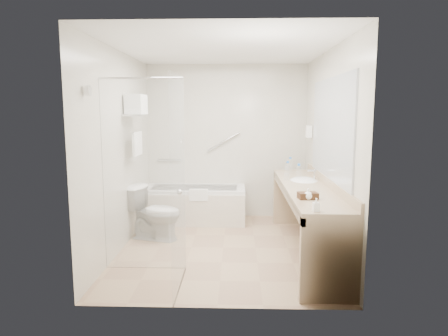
{
  "coord_description": "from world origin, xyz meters",
  "views": [
    {
      "loc": [
        0.17,
        -4.97,
        1.76
      ],
      "look_at": [
        0.0,
        0.3,
        1.0
      ],
      "focal_mm": 32.0,
      "sensor_mm": 36.0,
      "label": 1
    }
  ],
  "objects_px": {
    "toilet": "(155,213)",
    "amenity_basket": "(308,196)",
    "vanity_counter": "(306,203)",
    "water_bottle_left": "(299,173)",
    "bathtub": "(195,204)"
  },
  "relations": [
    {
      "from": "vanity_counter",
      "to": "amenity_basket",
      "type": "bearing_deg",
      "value": -98.85
    },
    {
      "from": "vanity_counter",
      "to": "water_bottle_left",
      "type": "xyz_separation_m",
      "value": [
        -0.04,
        0.39,
        0.31
      ]
    },
    {
      "from": "water_bottle_left",
      "to": "vanity_counter",
      "type": "bearing_deg",
      "value": -84.28
    },
    {
      "from": "vanity_counter",
      "to": "toilet",
      "type": "bearing_deg",
      "value": 166.06
    },
    {
      "from": "toilet",
      "to": "amenity_basket",
      "type": "xyz_separation_m",
      "value": [
        1.86,
        -1.21,
        0.52
      ]
    },
    {
      "from": "vanity_counter",
      "to": "amenity_basket",
      "type": "xyz_separation_m",
      "value": [
        -0.11,
        -0.72,
        0.24
      ]
    },
    {
      "from": "amenity_basket",
      "to": "water_bottle_left",
      "type": "relative_size",
      "value": 0.89
    },
    {
      "from": "vanity_counter",
      "to": "toilet",
      "type": "relative_size",
      "value": 3.65
    },
    {
      "from": "toilet",
      "to": "bathtub",
      "type": "bearing_deg",
      "value": -10.58
    },
    {
      "from": "bathtub",
      "to": "toilet",
      "type": "height_order",
      "value": "toilet"
    },
    {
      "from": "bathtub",
      "to": "vanity_counter",
      "type": "distance_m",
      "value": 2.09
    },
    {
      "from": "toilet",
      "to": "water_bottle_left",
      "type": "distance_m",
      "value": 2.03
    },
    {
      "from": "vanity_counter",
      "to": "toilet",
      "type": "distance_m",
      "value": 2.05
    },
    {
      "from": "bathtub",
      "to": "vanity_counter",
      "type": "relative_size",
      "value": 0.59
    },
    {
      "from": "amenity_basket",
      "to": "bathtub",
      "type": "bearing_deg",
      "value": 123.77
    }
  ]
}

